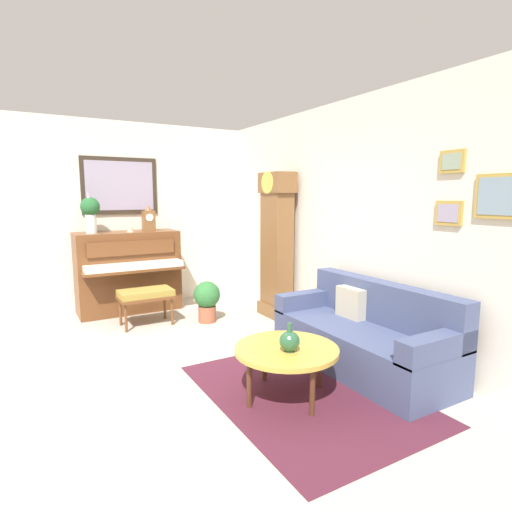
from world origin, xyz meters
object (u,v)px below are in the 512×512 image
teacup (130,230)px  flower_vase (90,211)px  coffee_table (287,351)px  potted_plant (207,299)px  piano (128,271)px  piano_bench (146,295)px  couch (364,336)px  green_jug (290,341)px  grandfather_clock (277,249)px  mantel_clock (149,219)px

teacup → flower_vase: bearing=-100.0°
coffee_table → potted_plant: size_ratio=1.57×
piano → piano_bench: piano is taller
couch → flower_vase: bearing=-147.7°
flower_vase → potted_plant: 2.04m
green_jug → grandfather_clock: bearing=149.8°
piano → teacup: size_ratio=12.41×
flower_vase → potted_plant: bearing=49.6°
grandfather_clock → couch: size_ratio=1.07×
mantel_clock → teacup: (0.09, -0.29, -0.15)m
couch → coffee_table: (0.14, -1.03, 0.09)m
piano → coffee_table: (3.37, 0.54, -0.19)m
couch → potted_plant: couch is taller
flower_vase → potted_plant: size_ratio=1.04×
piano_bench → coffee_table: size_ratio=0.80×
couch → green_jug: bearing=-78.1°
piano_bench → coffee_table: bearing=11.2°
piano → teacup: bearing=20.6°
piano_bench → teacup: 1.08m
teacup → piano_bench: bearing=-0.4°
teacup → potted_plant: (0.99, 0.75, -0.89)m
coffee_table → teacup: (-3.28, -0.50, 0.80)m
mantel_clock → potted_plant: mantel_clock is taller
piano_bench → mantel_clock: mantel_clock is taller
piano_bench → flower_vase: bearing=-148.1°
green_jug → potted_plant: size_ratio=0.43×
teacup → potted_plant: teacup is taller
mantel_clock → green_jug: (3.45, 0.18, -0.83)m
piano_bench → flower_vase: size_ratio=1.21×
grandfather_clock → flower_vase: bearing=-119.8°
coffee_table → potted_plant: 2.31m
grandfather_clock → green_jug: grandfather_clock is taller
grandfather_clock → potted_plant: size_ratio=3.62×
flower_vase → green_jug: flower_vase is taller
piano → teacup: 0.62m
couch → teacup: bearing=-154.0°
grandfather_clock → green_jug: 2.54m
piano_bench → piano: bearing=-177.9°
teacup → green_jug: bearing=8.0°
flower_vase → grandfather_clock: bearing=60.2°
piano_bench → mantel_clock: bearing=159.9°
mantel_clock → piano_bench: bearing=-20.1°
flower_vase → teacup: (0.09, 0.51, -0.29)m
coffee_table → couch: bearing=97.8°
coffee_table → piano_bench: bearing=-168.8°
coffee_table → mantel_clock: 3.51m
flower_vase → piano_bench: bearing=31.9°
coffee_table → mantel_clock: size_ratio=2.32×
couch → potted_plant: (-2.15, -0.78, 0.01)m
piano → couch: piano is taller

